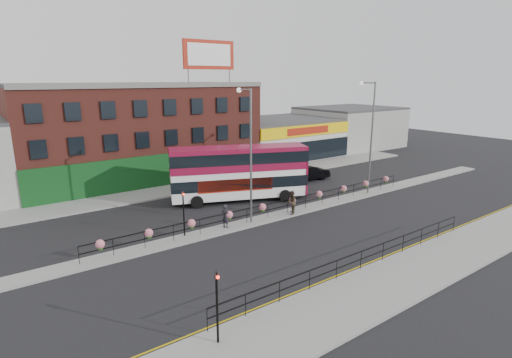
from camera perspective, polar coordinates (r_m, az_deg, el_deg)
ground at (r=32.27m, az=3.12°, el=-5.37°), size 120.00×120.00×0.00m
south_pavement at (r=24.83m, az=21.15°, el=-12.43°), size 60.00×4.00×0.15m
north_pavement at (r=41.85m, az=-7.21°, el=-0.76°), size 60.00×4.00×0.15m
median at (r=32.25m, az=3.12°, el=-5.25°), size 60.00×1.60×0.15m
yellow_line_inner at (r=26.02m, az=16.86°, el=-10.98°), size 60.00×0.10×0.01m
yellow_line_outer at (r=25.92m, az=17.18°, el=-11.10°), size 60.00×0.10×0.01m
brick_building at (r=46.50m, az=-16.53°, el=6.62°), size 25.00×12.21×10.30m
supermarket at (r=56.54m, az=3.20°, el=5.90°), size 15.00×12.25×5.30m
warehouse_east at (r=66.71m, az=13.16°, el=7.26°), size 14.50×12.00×6.30m
billboard at (r=44.33m, az=-6.73°, el=17.20°), size 6.00×0.29×4.40m
median_railing at (r=31.94m, az=3.15°, el=-3.61°), size 30.04×0.56×1.23m
south_railing at (r=23.95m, az=14.80°, el=-10.57°), size 20.04×0.05×1.12m
double_decker_bus at (r=35.69m, az=-2.40°, el=1.61°), size 12.36×7.12×4.92m
car at (r=43.67m, az=7.40°, el=0.91°), size 2.30×5.30×1.69m
pedestrian_a at (r=29.38m, az=-4.40°, el=-5.28°), size 0.90×0.81×1.75m
pedestrian_b at (r=32.19m, az=5.07°, el=-3.37°), size 1.67×1.67×1.93m
lamp_column_west at (r=29.23m, az=-1.02°, el=4.88°), size 0.36×1.75×9.99m
lamp_column_east at (r=38.57m, az=15.95°, el=6.96°), size 0.37×1.82×10.38m
traffic_light_south at (r=16.74m, az=-5.62°, el=-15.77°), size 0.15×0.28×3.65m
traffic_light_median at (r=27.77m, az=-10.35°, el=-3.51°), size 0.15×0.28×3.65m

